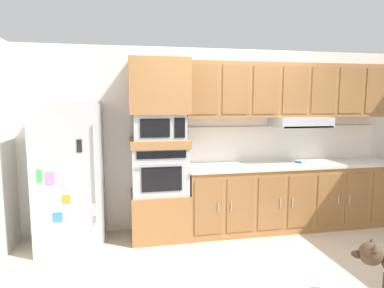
# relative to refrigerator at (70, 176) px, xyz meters

# --- Properties ---
(ground_plane) EXTENTS (9.60, 9.60, 0.00)m
(ground_plane) POSITION_rel_refrigerator_xyz_m (2.03, -0.68, -0.88)
(ground_plane) COLOR beige
(back_kitchen_wall) EXTENTS (6.20, 0.12, 2.50)m
(back_kitchen_wall) POSITION_rel_refrigerator_xyz_m (2.03, 0.43, 0.37)
(back_kitchen_wall) COLOR silver
(back_kitchen_wall) RESTS_ON ground
(refrigerator) EXTENTS (0.76, 0.73, 1.76)m
(refrigerator) POSITION_rel_refrigerator_xyz_m (0.00, 0.00, 0.00)
(refrigerator) COLOR #ADADB2
(refrigerator) RESTS_ON ground
(oven_base_cabinet) EXTENTS (0.74, 0.62, 0.60)m
(oven_base_cabinet) POSITION_rel_refrigerator_xyz_m (1.09, 0.07, -0.58)
(oven_base_cabinet) COLOR #996638
(oven_base_cabinet) RESTS_ON ground
(built_in_oven) EXTENTS (0.70, 0.62, 0.60)m
(built_in_oven) POSITION_rel_refrigerator_xyz_m (1.09, 0.07, 0.02)
(built_in_oven) COLOR #A8AAAF
(built_in_oven) RESTS_ON oven_base_cabinet
(appliance_mid_shelf) EXTENTS (0.74, 0.62, 0.10)m
(appliance_mid_shelf) POSITION_rel_refrigerator_xyz_m (1.09, 0.07, 0.37)
(appliance_mid_shelf) COLOR #996638
(appliance_mid_shelf) RESTS_ON built_in_oven
(microwave) EXTENTS (0.64, 0.54, 0.32)m
(microwave) POSITION_rel_refrigerator_xyz_m (1.09, 0.07, 0.58)
(microwave) COLOR #A8AAAF
(microwave) RESTS_ON appliance_mid_shelf
(appliance_upper_cabinet) EXTENTS (0.74, 0.62, 0.68)m
(appliance_upper_cabinet) POSITION_rel_refrigerator_xyz_m (1.09, 0.07, 1.08)
(appliance_upper_cabinet) COLOR #996638
(appliance_upper_cabinet) RESTS_ON microwave
(lower_cabinet_run) EXTENTS (2.95, 0.63, 0.88)m
(lower_cabinet_run) POSITION_rel_refrigerator_xyz_m (2.94, 0.07, -0.44)
(lower_cabinet_run) COLOR #996638
(lower_cabinet_run) RESTS_ON ground
(countertop_slab) EXTENTS (2.99, 0.64, 0.04)m
(countertop_slab) POSITION_rel_refrigerator_xyz_m (2.94, 0.07, 0.02)
(countertop_slab) COLOR beige
(countertop_slab) RESTS_ON lower_cabinet_run
(backsplash_panel) EXTENTS (2.99, 0.02, 0.50)m
(backsplash_panel) POSITION_rel_refrigerator_xyz_m (2.94, 0.36, 0.29)
(backsplash_panel) COLOR silver
(backsplash_panel) RESTS_ON countertop_slab
(upper_cabinet_with_hood) EXTENTS (2.95, 0.48, 0.88)m
(upper_cabinet_with_hood) POSITION_rel_refrigerator_xyz_m (2.94, 0.19, 1.02)
(upper_cabinet_with_hood) COLOR #996638
(upper_cabinet_with_hood) RESTS_ON backsplash_panel
(screwdriver) EXTENTS (0.17, 0.16, 0.03)m
(screwdriver) POSITION_rel_refrigerator_xyz_m (3.05, 0.07, 0.05)
(screwdriver) COLOR blue
(screwdriver) RESTS_ON countertop_slab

